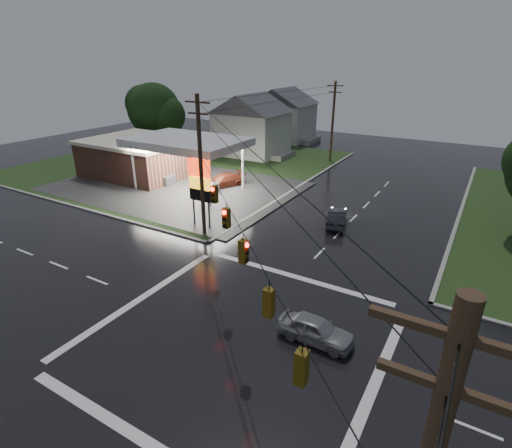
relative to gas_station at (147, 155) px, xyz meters
The scene contains 13 objects.
ground 32.46m from the gas_station, 37.50° to the right, with size 120.00×120.00×0.00m, color black.
grass_nw 6.79m from the gas_station, 92.95° to the left, with size 36.00×36.00×0.08m, color black.
gas_station is the anchor object (origin of this frame).
pylon_sign 17.81m from the gas_station, 31.22° to the right, with size 2.00×0.35×6.00m.
utility_pole_nw 19.38m from the gas_station, 32.23° to the right, with size 2.20×0.32×11.00m.
utility_pole_n 24.60m from the gas_station, 48.53° to the left, with size 2.20×0.32×10.50m.
traffic_signals 32.63m from the gas_station, 37.50° to the right, with size 26.87×26.87×1.47m.
house_near 17.07m from the gas_station, 73.83° to the left, with size 11.05×8.48×8.60m.
house_far 28.61m from the gas_station, 82.50° to the left, with size 11.05×8.48×8.60m.
tree_nw_behind 13.63m from the gas_station, 128.42° to the left, with size 8.93×7.60×10.00m.
car_north 25.12m from the gas_station, ahead, with size 1.49×4.26×1.40m, color #22242B.
car_crossing 34.37m from the gas_station, 31.60° to the right, with size 1.58×3.93×1.34m, color gray.
car_pump 10.45m from the gas_station, ahead, with size 2.04×5.01×1.45m, color #5A2214.
Camera 1 is at (9.35, -14.08, 13.51)m, focal length 28.00 mm.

